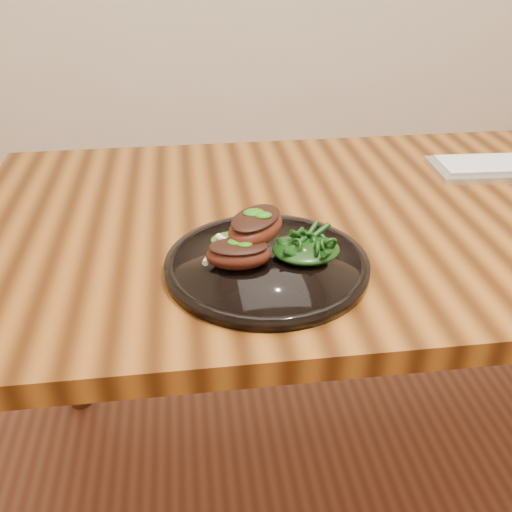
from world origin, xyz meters
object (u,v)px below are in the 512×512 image
(desk, at_px, (391,246))
(plate, at_px, (267,264))
(greens_heap, at_px, (306,245))
(lamb_chop_front, at_px, (238,253))

(desk, relative_size, plate, 5.06)
(desk, xyz_separation_m, greens_heap, (-0.21, -0.18, 0.12))
(lamb_chop_front, relative_size, greens_heap, 1.00)
(desk, xyz_separation_m, plate, (-0.28, -0.19, 0.09))
(plate, distance_m, lamb_chop_front, 0.06)
(lamb_chop_front, distance_m, greens_heap, 0.11)
(greens_heap, bearing_deg, lamb_chop_front, -171.21)
(desk, height_order, greens_heap, greens_heap)
(greens_heap, bearing_deg, desk, 40.06)
(lamb_chop_front, bearing_deg, desk, 31.43)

